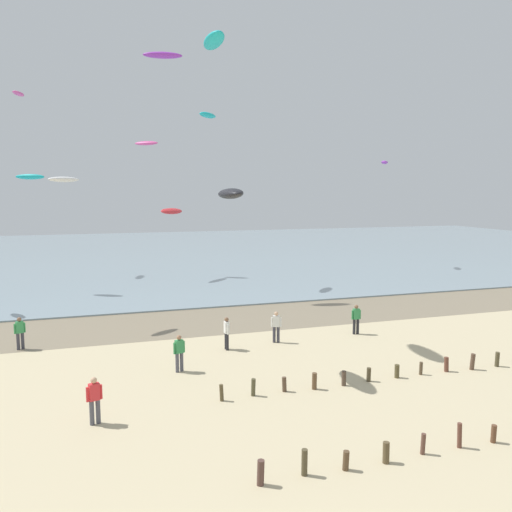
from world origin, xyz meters
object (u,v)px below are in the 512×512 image
object	(u,v)px
person_mid_beach	(179,352)
kite_aloft_4	(146,143)
person_trailing_behind	(94,399)
person_left_flank	(356,318)
kite_aloft_1	(163,55)
kite_aloft_10	(18,94)
kite_aloft_7	(230,194)
person_nearest_camera	(20,332)
kite_aloft_3	(30,177)
kite_aloft_6	(64,179)
person_by_waterline	(276,326)
kite_aloft_9	(385,162)
person_right_flank	(227,332)
kite_aloft_0	(172,211)
kite_aloft_11	(208,115)
kite_aloft_5	(214,41)

from	to	relation	value
person_mid_beach	kite_aloft_4	distance (m)	30.69
person_trailing_behind	kite_aloft_4	xyz separation A→B (m)	(5.30, 32.69, 11.83)
person_left_flank	kite_aloft_1	size ratio (longest dim) A/B	0.59
kite_aloft_10	kite_aloft_7	bearing A→B (deg)	33.32
person_nearest_camera	kite_aloft_3	world-z (taller)	kite_aloft_3
kite_aloft_6	person_nearest_camera	bearing A→B (deg)	-153.20
kite_aloft_1	kite_aloft_10	xyz separation A→B (m)	(-11.77, 15.79, -0.63)
person_nearest_camera	person_by_waterline	xyz separation A→B (m)	(13.06, -2.82, 0.00)
person_by_waterline	kite_aloft_9	world-z (taller)	kite_aloft_9
person_by_waterline	person_right_flank	size ratio (longest dim) A/B	1.00
kite_aloft_3	kite_aloft_0	bearing A→B (deg)	-135.24
person_nearest_camera	kite_aloft_3	distance (m)	18.13
person_left_flank	kite_aloft_1	bearing A→B (deg)	122.07
person_trailing_behind	kite_aloft_1	world-z (taller)	kite_aloft_1
person_mid_beach	person_nearest_camera	bearing A→B (deg)	141.52
kite_aloft_3	kite_aloft_10	xyz separation A→B (m)	(-1.80, 11.19, 8.23)
person_mid_beach	kite_aloft_9	size ratio (longest dim) A/B	0.79
person_left_flank	kite_aloft_9	xyz separation A→B (m)	(15.66, 23.12, 10.35)
person_left_flank	kite_aloft_4	bearing A→B (deg)	109.88
person_by_waterline	kite_aloft_6	world-z (taller)	kite_aloft_6
person_right_flank	kite_aloft_6	bearing A→B (deg)	136.72
kite_aloft_7	kite_aloft_11	xyz separation A→B (m)	(3.69, 21.36, 6.46)
person_mid_beach	kite_aloft_3	world-z (taller)	kite_aloft_3
person_right_flank	kite_aloft_5	world-z (taller)	kite_aloft_5
person_right_flank	kite_aloft_6	distance (m)	13.46
kite_aloft_11	kite_aloft_0	bearing A→B (deg)	69.41
kite_aloft_9	kite_aloft_10	world-z (taller)	kite_aloft_10
person_by_waterline	person_left_flank	world-z (taller)	same
kite_aloft_7	kite_aloft_10	xyz separation A→B (m)	(-12.17, 33.74, 9.51)
kite_aloft_6	person_left_flank	bearing A→B (deg)	-58.41
person_nearest_camera	kite_aloft_11	size ratio (longest dim) A/B	0.67
kite_aloft_0	kite_aloft_10	bearing A→B (deg)	104.34
person_left_flank	kite_aloft_10	world-z (taller)	kite_aloft_10
person_right_flank	kite_aloft_11	distance (m)	22.85
person_mid_beach	kite_aloft_4	world-z (taller)	kite_aloft_4
kite_aloft_1	kite_aloft_5	size ratio (longest dim) A/B	0.92
person_trailing_behind	kite_aloft_3	xyz separation A→B (m)	(-4.43, 26.29, 8.40)
person_trailing_behind	person_left_flank	bearing A→B (deg)	27.95
person_by_waterline	kite_aloft_4	size ratio (longest dim) A/B	0.72
person_trailing_behind	kite_aloft_9	xyz separation A→B (m)	(30.03, 30.74, 10.35)
kite_aloft_0	kite_aloft_7	distance (m)	25.75
person_by_waterline	kite_aloft_6	xyz separation A→B (m)	(-10.80, 7.04, 7.93)
person_trailing_behind	kite_aloft_7	size ratio (longest dim) A/B	0.60
person_right_flank	kite_aloft_7	bearing A→B (deg)	-100.53
kite_aloft_6	kite_aloft_7	bearing A→B (deg)	-90.59
person_by_waterline	kite_aloft_3	xyz separation A→B (m)	(-13.85, 18.87, 8.40)
person_left_flank	person_by_waterline	bearing A→B (deg)	-177.66
person_trailing_behind	kite_aloft_5	world-z (taller)	kite_aloft_5
kite_aloft_9	kite_aloft_3	bearing A→B (deg)	-50.00
kite_aloft_4	kite_aloft_9	bearing A→B (deg)	-151.94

